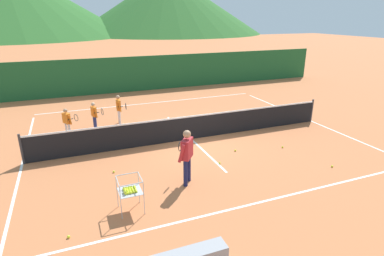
{
  "coord_description": "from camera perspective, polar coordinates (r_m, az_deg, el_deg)",
  "views": [
    {
      "loc": [
        -4.27,
        -10.81,
        4.65
      ],
      "look_at": [
        -0.43,
        -1.18,
        0.92
      ],
      "focal_mm": 29.42,
      "sensor_mm": 36.0,
      "label": 1
    }
  ],
  "objects": [
    {
      "name": "tennis_ball_1",
      "position": [
        11.51,
        7.86,
        -4.06
      ],
      "size": [
        0.07,
        0.07,
        0.07
      ],
      "primitive_type": "sphere",
      "color": "yellow",
      "rests_on": "ground"
    },
    {
      "name": "hill_0",
      "position": [
        89.69,
        -4.44,
        21.63
      ],
      "size": [
        49.34,
        49.34,
        15.2
      ],
      "primitive_type": "cone",
      "color": "#2D6628",
      "rests_on": "ground"
    },
    {
      "name": "line_sideline_east",
      "position": [
        15.64,
        20.83,
        1.17
      ],
      "size": [
        0.08,
        10.75,
        0.01
      ],
      "primitive_type": "cube",
      "color": "white",
      "rests_on": "ground"
    },
    {
      "name": "line_sideline_west",
      "position": [
        11.9,
        -28.42,
        -5.76
      ],
      "size": [
        0.08,
        10.75,
        0.01
      ],
      "primitive_type": "cube",
      "color": "white",
      "rests_on": "ground"
    },
    {
      "name": "ball_cart",
      "position": [
        8.05,
        -11.25,
        -11.0
      ],
      "size": [
        0.58,
        0.58,
        0.9
      ],
      "color": "#B7B7BC",
      "rests_on": "ground"
    },
    {
      "name": "student_2",
      "position": [
        14.42,
        -13.12,
        3.77
      ],
      "size": [
        0.41,
        0.65,
        1.32
      ],
      "color": "silver",
      "rests_on": "ground"
    },
    {
      "name": "hill_1",
      "position": [
        88.35,
        -30.77,
        19.36
      ],
      "size": [
        55.83,
        55.83,
        15.89
      ],
      "primitive_type": "cone",
      "color": "#2D6628",
      "rests_on": "ground"
    },
    {
      "name": "tennis_ball_2",
      "position": [
        12.17,
        16.09,
        -3.32
      ],
      "size": [
        0.07,
        0.07,
        0.07
      ],
      "primitive_type": "sphere",
      "color": "yellow",
      "rests_on": "ground"
    },
    {
      "name": "line_baseline_far",
      "position": [
        17.86,
        -7.17,
        4.56
      ],
      "size": [
        12.05,
        0.08,
        0.01
      ],
      "primitive_type": "cube",
      "color": "white",
      "rests_on": "ground"
    },
    {
      "name": "instructor",
      "position": [
        8.93,
        -0.96,
        -4.39
      ],
      "size": [
        0.58,
        0.81,
        1.65
      ],
      "color": "#191E4C",
      "rests_on": "ground"
    },
    {
      "name": "tennis_ball_0",
      "position": [
        10.22,
        -13.99,
        -7.69
      ],
      "size": [
        0.07,
        0.07,
        0.07
      ],
      "primitive_type": "sphere",
      "color": "yellow",
      "rests_on": "ground"
    },
    {
      "name": "tennis_net",
      "position": [
        12.34,
        -0.17,
        0.14
      ],
      "size": [
        12.01,
        0.08,
        1.05
      ],
      "color": "#333338",
      "rests_on": "ground"
    },
    {
      "name": "windscreen_fence",
      "position": [
        20.7,
        -9.65,
        9.66
      ],
      "size": [
        26.51,
        0.08,
        2.21
      ],
      "primitive_type": "cube",
      "color": "#1E5B2D",
      "rests_on": "ground"
    },
    {
      "name": "line_baseline_near",
      "position": [
        8.68,
        12.03,
        -13.08
      ],
      "size": [
        12.05,
        0.08,
        0.01
      ],
      "primitive_type": "cube",
      "color": "white",
      "rests_on": "ground"
    },
    {
      "name": "student_1",
      "position": [
        14.01,
        -17.28,
        2.58
      ],
      "size": [
        0.48,
        0.54,
        1.19
      ],
      "color": "navy",
      "rests_on": "ground"
    },
    {
      "name": "tennis_ball_6",
      "position": [
        7.84,
        -21.48,
        -17.87
      ],
      "size": [
        0.07,
        0.07,
        0.07
      ],
      "primitive_type": "sphere",
      "color": "yellow",
      "rests_on": "ground"
    },
    {
      "name": "ground_plane",
      "position": [
        12.52,
        -0.17,
        -2.02
      ],
      "size": [
        120.0,
        120.0,
        0.0
      ],
      "primitive_type": "plane",
      "color": "#C67042"
    },
    {
      "name": "line_service_center",
      "position": [
        12.52,
        -0.17,
        -2.0
      ],
      "size": [
        0.08,
        6.1,
        0.01
      ],
      "primitive_type": "cube",
      "color": "white",
      "rests_on": "ground"
    },
    {
      "name": "tennis_ball_4",
      "position": [
        11.22,
        24.07,
        -6.35
      ],
      "size": [
        0.07,
        0.07,
        0.07
      ],
      "primitive_type": "sphere",
      "color": "yellow",
      "rests_on": "ground"
    },
    {
      "name": "student_0",
      "position": [
        13.45,
        -21.7,
        1.35
      ],
      "size": [
        0.6,
        0.49,
        1.19
      ],
      "color": "silver",
      "rests_on": "ground"
    },
    {
      "name": "tennis_ball_5",
      "position": [
        10.52,
        5.02,
        -6.33
      ],
      "size": [
        0.07,
        0.07,
        0.07
      ],
      "primitive_type": "sphere",
      "color": "yellow",
      "rests_on": "ground"
    }
  ]
}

